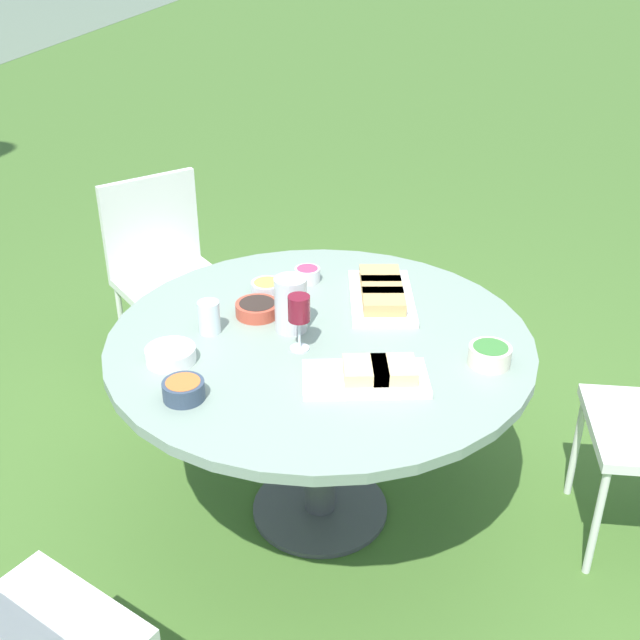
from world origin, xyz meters
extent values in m
plane|color=#446B2B|center=(0.00, 0.00, 0.00)|extent=(40.00, 40.00, 0.00)
cylinder|color=#4C4C51|center=(0.00, 0.00, 0.01)|extent=(0.49, 0.49, 0.02)
cylinder|color=#4C4C51|center=(0.00, 0.00, 0.36)|extent=(0.11, 0.11, 0.67)
cylinder|color=gray|center=(0.00, 0.00, 0.71)|extent=(1.36, 1.36, 0.03)
cylinder|color=silver|center=(-0.84, 0.56, 0.22)|extent=(0.03, 0.03, 0.43)
cylinder|color=silver|center=(0.29, -0.88, 0.22)|extent=(0.03, 0.03, 0.43)
cylinder|color=silver|center=(-0.10, -0.92, 0.22)|extent=(0.03, 0.03, 0.43)
cube|color=silver|center=(0.75, 0.82, 0.45)|extent=(0.61, 0.61, 0.04)
cube|color=silver|center=(0.89, 0.96, 0.68)|extent=(0.34, 0.32, 0.42)
cylinder|color=silver|center=(0.49, 0.81, 0.22)|extent=(0.03, 0.03, 0.43)
cylinder|color=silver|center=(0.77, 0.55, 0.22)|extent=(0.03, 0.03, 0.43)
cylinder|color=silver|center=(0.74, 1.09, 0.22)|extent=(0.03, 0.03, 0.43)
cylinder|color=silver|center=(1.02, 0.82, 0.22)|extent=(0.03, 0.03, 0.43)
cylinder|color=silver|center=(0.03, 0.10, 0.82)|extent=(0.10, 0.10, 0.18)
cone|color=silver|center=(0.07, 0.10, 0.90)|extent=(0.03, 0.03, 0.02)
cylinder|color=silver|center=(-0.09, 0.04, 0.73)|extent=(0.06, 0.06, 0.01)
cylinder|color=silver|center=(-0.09, 0.04, 0.78)|extent=(0.01, 0.01, 0.10)
cylinder|color=maroon|center=(-0.09, 0.04, 0.87)|extent=(0.07, 0.07, 0.08)
cube|color=white|center=(0.29, -0.15, 0.74)|extent=(0.44, 0.30, 0.02)
cube|color=tan|center=(0.38, -0.13, 0.77)|extent=(0.17, 0.17, 0.04)
cube|color=tan|center=(0.29, -0.15, 0.77)|extent=(0.17, 0.17, 0.04)
cube|color=tan|center=(0.20, -0.17, 0.77)|extent=(0.17, 0.17, 0.04)
cube|color=white|center=(-0.23, -0.19, 0.74)|extent=(0.28, 0.40, 0.02)
cube|color=#E0C184|center=(-0.21, -0.26, 0.77)|extent=(0.15, 0.15, 0.04)
cube|color=#E0C184|center=(-0.23, -0.19, 0.77)|extent=(0.15, 0.15, 0.04)
cylinder|color=silver|center=(0.24, 0.24, 0.75)|extent=(0.11, 0.11, 0.05)
cylinder|color=#E0C147|center=(0.24, 0.24, 0.77)|extent=(0.09, 0.09, 0.02)
cylinder|color=beige|center=(-0.05, -0.53, 0.76)|extent=(0.13, 0.13, 0.06)
cylinder|color=#387533|center=(-0.05, -0.53, 0.78)|extent=(0.11, 0.11, 0.03)
cylinder|color=#B74733|center=(0.09, 0.24, 0.75)|extent=(0.15, 0.15, 0.05)
cylinder|color=#2D231E|center=(0.09, 0.24, 0.76)|extent=(0.12, 0.12, 0.02)
cylinder|color=silver|center=(0.38, 0.13, 0.75)|extent=(0.09, 0.09, 0.05)
cylinder|color=#D6385B|center=(0.38, 0.13, 0.77)|extent=(0.08, 0.08, 0.02)
cylinder|color=white|center=(-0.24, 0.41, 0.75)|extent=(0.15, 0.15, 0.05)
cylinder|color=silver|center=(-0.24, 0.41, 0.76)|extent=(0.12, 0.12, 0.02)
cylinder|color=#334256|center=(-0.42, 0.30, 0.75)|extent=(0.12, 0.12, 0.05)
cylinder|color=#CC662D|center=(-0.42, 0.30, 0.77)|extent=(0.10, 0.10, 0.02)
cylinder|color=silver|center=(-0.05, 0.35, 0.78)|extent=(0.07, 0.07, 0.11)
camera|label=1|loc=(-2.15, -0.48, 2.01)|focal=45.00mm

